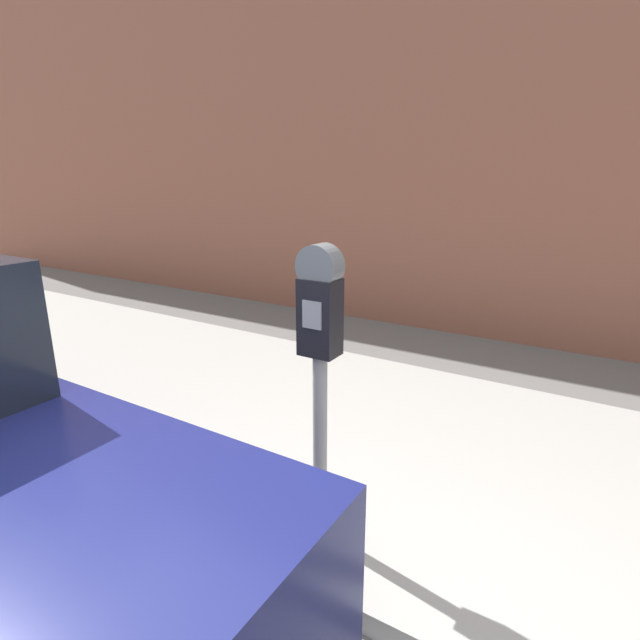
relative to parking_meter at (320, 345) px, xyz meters
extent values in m
cube|color=#ADAAA3|center=(-0.08, 1.08, -1.09)|extent=(24.00, 2.80, 0.12)
cube|color=#935642|center=(-0.08, 4.22, 2.16)|extent=(24.00, 0.30, 6.63)
cylinder|color=gray|center=(0.00, 0.00, -0.54)|extent=(0.07, 0.07, 0.99)
cube|color=black|center=(0.00, 0.00, 0.13)|extent=(0.18, 0.13, 0.36)
cube|color=gray|center=(0.00, -0.07, 0.16)|extent=(0.10, 0.01, 0.13)
cylinder|color=slate|center=(0.00, 0.00, 0.37)|extent=(0.20, 0.10, 0.20)
cylinder|color=black|center=(-0.33, -0.75, -0.83)|extent=(0.64, 0.22, 0.64)
camera|label=1|loc=(1.13, -1.85, 0.76)|focal=28.00mm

